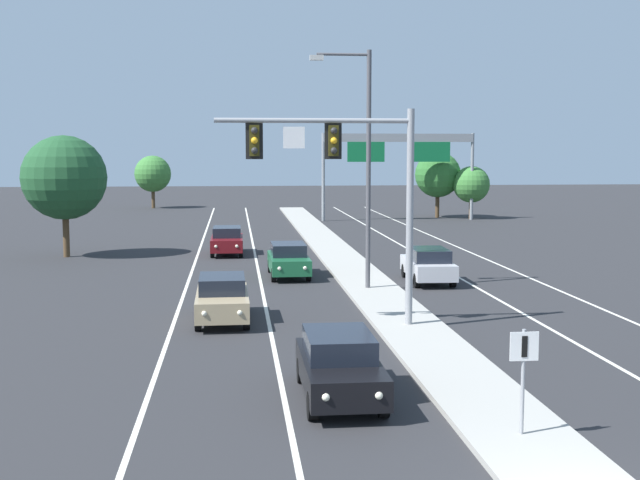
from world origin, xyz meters
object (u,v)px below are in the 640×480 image
object	(u,v)px
car_oncoming_black	(339,365)
car_oncoming_darkred	(227,240)
street_lamp_median	(363,155)
tree_far_left_a	(64,178)
overhead_signal_mast	(349,171)
car_receding_silver	(428,265)
car_oncoming_tan	(222,298)
tree_far_left_c	(153,174)
tree_far_right_a	(438,175)
median_sign_post	(523,366)
car_oncoming_green	(289,260)
tree_far_right_c	(471,185)
highway_sign_gantry	(399,149)

from	to	relation	value
car_oncoming_black	car_oncoming_darkred	bearing A→B (deg)	95.90
street_lamp_median	tree_far_left_a	world-z (taller)	street_lamp_median
overhead_signal_mast	car_receding_silver	size ratio (longest dim) A/B	1.60
car_oncoming_tan	tree_far_left_c	size ratio (longest dim) A/B	0.81
overhead_signal_mast	tree_far_right_a	bearing A→B (deg)	72.42
tree_far_right_a	street_lamp_median	bearing A→B (deg)	-108.56
car_oncoming_tan	tree_far_right_a	world-z (taller)	tree_far_right_a
median_sign_post	car_oncoming_green	distance (m)	23.10
car_oncoming_tan	car_oncoming_green	world-z (taller)	same
car_oncoming_darkred	tree_far_right_c	world-z (taller)	tree_far_right_c
car_oncoming_green	car_oncoming_darkred	distance (m)	9.40
overhead_signal_mast	tree_far_left_a	world-z (taller)	overhead_signal_mast
car_oncoming_green	tree_far_left_c	distance (m)	50.06
overhead_signal_mast	tree_far_left_a	distance (m)	24.46
tree_far_left_c	car_oncoming_tan	bearing A→B (deg)	-82.23
car_oncoming_tan	tree_far_right_a	bearing A→B (deg)	66.87
car_oncoming_green	car_oncoming_darkred	bearing A→B (deg)	108.53
street_lamp_median	tree_far_left_a	distance (m)	19.84
car_oncoming_darkred	tree_far_right_c	bearing A→B (deg)	47.24
car_receding_silver	tree_far_left_a	distance (m)	21.62
tree_far_right_c	tree_far_left_a	size ratio (longest dim) A/B	0.68
tree_far_left_a	median_sign_post	bearing A→B (deg)	-64.02
highway_sign_gantry	tree_far_left_c	world-z (taller)	highway_sign_gantry
tree_far_left_c	car_receding_silver	bearing A→B (deg)	-71.37
highway_sign_gantry	street_lamp_median	bearing A→B (deg)	-103.72
street_lamp_median	tree_far_right_a	distance (m)	40.12
median_sign_post	tree_far_left_c	world-z (taller)	tree_far_left_c
median_sign_post	tree_far_left_c	size ratio (longest dim) A/B	0.40
car_oncoming_tan	tree_far_right_c	size ratio (longest dim) A/B	0.96
street_lamp_median	car_oncoming_tan	bearing A→B (deg)	-136.23
car_oncoming_black	car_oncoming_tan	size ratio (longest dim) A/B	1.00
tree_far_left_a	tree_far_left_c	size ratio (longest dim) A/B	1.24
car_oncoming_darkred	tree_far_right_a	size ratio (longest dim) A/B	0.76
car_receding_silver	tree_far_left_a	world-z (taller)	tree_far_left_a
street_lamp_median	car_oncoming_darkred	bearing A→B (deg)	113.80
tree_far_right_a	tree_far_right_c	world-z (taller)	tree_far_right_a
tree_far_right_a	overhead_signal_mast	bearing A→B (deg)	-107.58
car_oncoming_green	tree_far_left_a	distance (m)	15.24
car_oncoming_black	tree_far_right_a	xyz separation A→B (m)	(15.69, 53.09, 3.04)
car_oncoming_tan	car_oncoming_darkred	xyz separation A→B (m)	(0.01, 18.95, 0.00)
car_receding_silver	tree_far_left_a	xyz separation A→B (m)	(-18.24, 11.02, 3.66)
highway_sign_gantry	median_sign_post	bearing A→B (deg)	-98.66
tree_far_right_a	tree_far_left_a	size ratio (longest dim) A/B	0.86
tree_far_right_a	car_receding_silver	bearing A→B (deg)	-104.67
tree_far_right_a	tree_far_left_c	bearing A→B (deg)	150.37
overhead_signal_mast	street_lamp_median	xyz separation A→B (m)	(1.67, 7.52, 0.49)
car_oncoming_black	tree_far_right_c	xyz separation A→B (m)	(18.30, 51.39, 2.21)
tree_far_right_a	median_sign_post	bearing A→B (deg)	-102.31
street_lamp_median	car_receding_silver	xyz separation A→B (m)	(3.33, 2.00, -4.97)
overhead_signal_mast	car_oncoming_black	distance (m)	8.90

